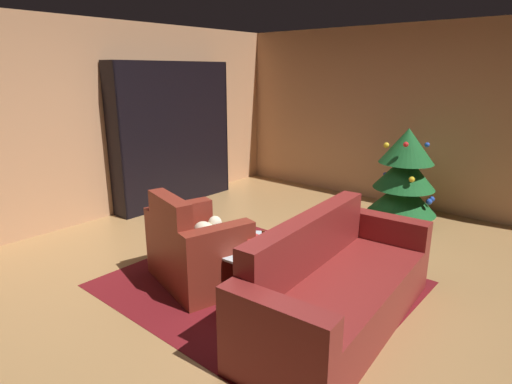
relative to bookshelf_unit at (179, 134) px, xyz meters
name	(u,v)px	position (x,y,z in m)	size (l,w,h in m)	color
ground_plane	(254,274)	(2.50, -1.17, -1.04)	(7.73, 7.73, 0.00)	#9F7546
wall_back	(398,117)	(2.50, 2.08, 0.26)	(5.54, 0.06, 2.61)	tan
wall_left	(97,123)	(-0.24, -1.17, 0.26)	(0.06, 6.56, 2.61)	tan
area_rug	(259,284)	(2.67, -1.29, -1.04)	(2.59, 2.30, 0.01)	maroon
bookshelf_unit	(179,134)	(0.00, 0.00, 0.00)	(0.32, 1.99, 2.09)	black
armchair_red	(196,251)	(2.17, -1.65, -0.72)	(1.10, 0.90, 0.90)	maroon
couch_red	(336,289)	(3.53, -1.38, -0.74)	(0.95, 2.10, 0.86)	maroon
coffee_table	(254,249)	(2.68, -1.38, -0.65)	(0.77, 0.77, 0.43)	black
book_stack_on_table	(249,241)	(2.66, -1.43, -0.56)	(0.20, 0.19, 0.11)	red
bottle_on_table	(263,245)	(2.86, -1.47, -0.53)	(0.07, 0.07, 0.23)	#602314
decorated_tree	(405,175)	(3.01, 1.22, -0.39)	(0.88, 0.88, 1.27)	brown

